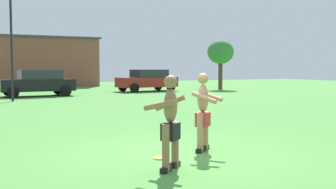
{
  "coord_description": "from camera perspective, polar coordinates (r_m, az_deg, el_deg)",
  "views": [
    {
      "loc": [
        -3.96,
        -7.25,
        1.75
      ],
      "look_at": [
        -0.07,
        0.32,
        1.19
      ],
      "focal_mm": 44.33,
      "sensor_mm": 36.0,
      "label": 1
    }
  ],
  "objects": [
    {
      "name": "ground_plane",
      "position": [
        8.45,
        1.45,
        -8.17
      ],
      "size": [
        80.0,
        80.0,
        0.0
      ],
      "primitive_type": "plane",
      "color": "#4C8E3D"
    },
    {
      "name": "frisbee",
      "position": [
        8.02,
        -1.05,
        -8.72
      ],
      "size": [
        0.28,
        0.28,
        0.03
      ],
      "primitive_type": "cylinder",
      "color": "yellow",
      "rests_on": "ground_plane"
    },
    {
      "name": "player_near",
      "position": [
        7.04,
        0.29,
        -3.64
      ],
      "size": [
        0.81,
        0.7,
        1.61
      ],
      "color": "black",
      "rests_on": "ground_plane"
    },
    {
      "name": "car_black_far_end",
      "position": [
        26.19,
        -17.47,
        1.58
      ],
      "size": [
        4.36,
        2.15,
        1.58
      ],
      "color": "black",
      "rests_on": "ground_plane"
    },
    {
      "name": "car_red_near_post",
      "position": [
        30.14,
        -2.84,
        2.01
      ],
      "size": [
        4.46,
        2.37,
        1.58
      ],
      "color": "maroon",
      "rests_on": "ground_plane"
    },
    {
      "name": "lamp_post",
      "position": [
        22.65,
        -20.77,
        8.58
      ],
      "size": [
        0.6,
        0.24,
        6.16
      ],
      "color": "black",
      "rests_on": "ground_plane"
    },
    {
      "name": "tree_behind_players",
      "position": [
        33.27,
        7.24,
        5.74
      ],
      "size": [
        2.09,
        2.09,
        3.9
      ],
      "color": "#4C3823",
      "rests_on": "ground_plane"
    },
    {
      "name": "outbuilding_behind_lot",
      "position": [
        40.41,
        -16.61,
        4.31
      ],
      "size": [
        8.83,
        6.91,
        4.45
      ],
      "color": "brown",
      "rests_on": "ground_plane"
    },
    {
      "name": "player_in_red",
      "position": [
        8.63,
        4.86,
        -1.96
      ],
      "size": [
        0.66,
        0.82,
        1.64
      ],
      "color": "black",
      "rests_on": "ground_plane"
    }
  ]
}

